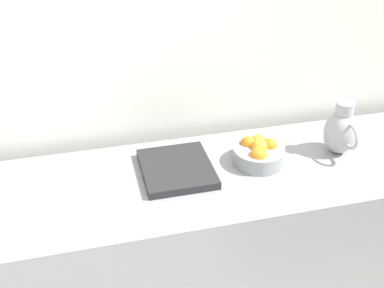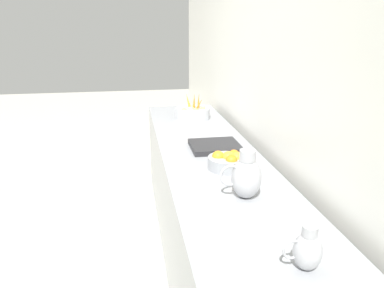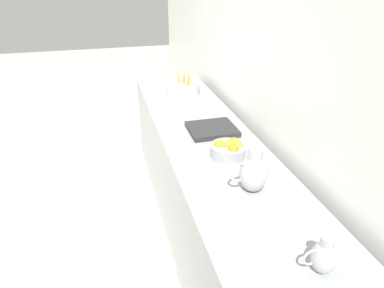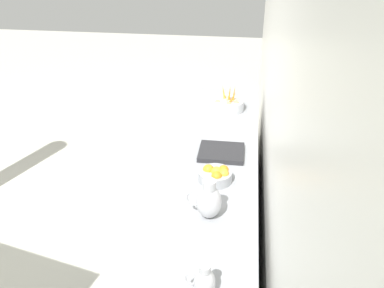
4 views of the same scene
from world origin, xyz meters
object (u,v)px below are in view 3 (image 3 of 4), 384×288
Objects in this scene: orange_bowl at (229,149)px; metal_pitcher_tall at (253,172)px; vegetable_colander at (183,88)px; metal_pitcher_short at (324,256)px.

metal_pitcher_tall is at bearing 88.25° from orange_bowl.
metal_pitcher_tall is at bearing 89.56° from vegetable_colander.
vegetable_colander reaches higher than metal_pitcher_short.
vegetable_colander is 1.79× the size of metal_pitcher_short.
vegetable_colander is 1.23m from orange_bowl.
metal_pitcher_short is (-0.04, 0.58, -0.04)m from metal_pitcher_tall.
orange_bowl is 0.39m from metal_pitcher_tall.
vegetable_colander is at bearing -90.44° from metal_pitcher_tall.
metal_pitcher_short is (-0.03, 2.20, 0.02)m from vegetable_colander.
orange_bowl is at bearing -88.24° from metal_pitcher_short.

